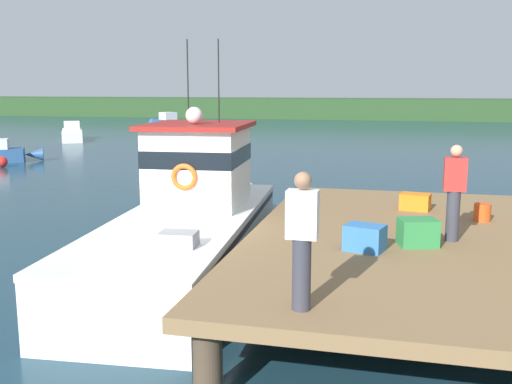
{
  "coord_description": "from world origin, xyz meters",
  "views": [
    {
      "loc": [
        4.31,
        -10.32,
        3.77
      ],
      "look_at": [
        1.2,
        2.47,
        1.4
      ],
      "focal_mm": 41.04,
      "sensor_mm": 36.0,
      "label": 1
    }
  ],
  "objects_px": {
    "main_fishing_boat": "(192,220)",
    "crate_single_by_cleat": "(418,232)",
    "crate_stack_near_edge": "(365,238)",
    "crate_stack_mid_dock": "(415,202)",
    "moored_boat_mid_harbor": "(72,134)",
    "mooring_buoy_inshore": "(2,162)",
    "bait_bucket": "(482,212)",
    "deckhand_by_the_boat": "(302,238)",
    "deckhand_further_back": "(454,191)",
    "moored_boat_outer_mooring": "(171,124)"
  },
  "relations": [
    {
      "from": "main_fishing_boat",
      "to": "crate_single_by_cleat",
      "type": "relative_size",
      "value": 16.51
    },
    {
      "from": "main_fishing_boat",
      "to": "crate_stack_near_edge",
      "type": "height_order",
      "value": "main_fishing_boat"
    },
    {
      "from": "crate_stack_mid_dock",
      "to": "moored_boat_mid_harbor",
      "type": "bearing_deg",
      "value": 132.72
    },
    {
      "from": "crate_stack_near_edge",
      "to": "mooring_buoy_inshore",
      "type": "relative_size",
      "value": 1.16
    },
    {
      "from": "main_fishing_boat",
      "to": "mooring_buoy_inshore",
      "type": "distance_m",
      "value": 18.99
    },
    {
      "from": "moored_boat_mid_harbor",
      "to": "mooring_buoy_inshore",
      "type": "height_order",
      "value": "moored_boat_mid_harbor"
    },
    {
      "from": "crate_stack_near_edge",
      "to": "bait_bucket",
      "type": "bearing_deg",
      "value": 51.56
    },
    {
      "from": "deckhand_by_the_boat",
      "to": "main_fishing_boat",
      "type": "bearing_deg",
      "value": 122.5
    },
    {
      "from": "main_fishing_boat",
      "to": "deckhand_by_the_boat",
      "type": "xyz_separation_m",
      "value": [
        3.13,
        -4.91,
        1.05
      ]
    },
    {
      "from": "deckhand_by_the_boat",
      "to": "bait_bucket",
      "type": "bearing_deg",
      "value": 63.55
    },
    {
      "from": "main_fishing_boat",
      "to": "deckhand_further_back",
      "type": "xyz_separation_m",
      "value": [
        5.1,
        -1.23,
        1.05
      ]
    },
    {
      "from": "crate_single_by_cleat",
      "to": "crate_stack_near_edge",
      "type": "height_order",
      "value": "crate_single_by_cleat"
    },
    {
      "from": "crate_stack_near_edge",
      "to": "moored_boat_mid_harbor",
      "type": "xyz_separation_m",
      "value": [
        -22.28,
        28.49,
        -0.94
      ]
    },
    {
      "from": "crate_stack_mid_dock",
      "to": "moored_boat_mid_harbor",
      "type": "xyz_separation_m",
      "value": [
        -23.14,
        25.05,
        -0.91
      ]
    },
    {
      "from": "crate_single_by_cleat",
      "to": "deckhand_by_the_boat",
      "type": "distance_m",
      "value": 3.56
    },
    {
      "from": "main_fishing_boat",
      "to": "bait_bucket",
      "type": "height_order",
      "value": "main_fishing_boat"
    },
    {
      "from": "deckhand_by_the_boat",
      "to": "deckhand_further_back",
      "type": "bearing_deg",
      "value": 61.77
    },
    {
      "from": "crate_stack_near_edge",
      "to": "deckhand_by_the_boat",
      "type": "height_order",
      "value": "deckhand_by_the_boat"
    },
    {
      "from": "main_fishing_boat",
      "to": "deckhand_further_back",
      "type": "bearing_deg",
      "value": -13.6
    },
    {
      "from": "moored_boat_outer_mooring",
      "to": "crate_stack_near_edge",
      "type": "bearing_deg",
      "value": -64.21
    },
    {
      "from": "moored_boat_outer_mooring",
      "to": "moored_boat_mid_harbor",
      "type": "bearing_deg",
      "value": -102.73
    },
    {
      "from": "moored_boat_outer_mooring",
      "to": "deckhand_by_the_boat",
      "type": "bearing_deg",
      "value": -66.28
    },
    {
      "from": "crate_single_by_cleat",
      "to": "moored_boat_mid_harbor",
      "type": "relative_size",
      "value": 0.12
    },
    {
      "from": "main_fishing_boat",
      "to": "moored_boat_outer_mooring",
      "type": "distance_m",
      "value": 41.47
    },
    {
      "from": "main_fishing_boat",
      "to": "bait_bucket",
      "type": "distance_m",
      "value": 5.83
    },
    {
      "from": "moored_boat_outer_mooring",
      "to": "moored_boat_mid_harbor",
      "type": "distance_m",
      "value": 12.31
    },
    {
      "from": "crate_stack_mid_dock",
      "to": "mooring_buoy_inshore",
      "type": "height_order",
      "value": "crate_stack_mid_dock"
    },
    {
      "from": "deckhand_by_the_boat",
      "to": "moored_boat_outer_mooring",
      "type": "distance_m",
      "value": 47.23
    },
    {
      "from": "deckhand_by_the_boat",
      "to": "mooring_buoy_inshore",
      "type": "height_order",
      "value": "deckhand_by_the_boat"
    },
    {
      "from": "crate_single_by_cleat",
      "to": "bait_bucket",
      "type": "distance_m",
      "value": 2.51
    },
    {
      "from": "moored_boat_outer_mooring",
      "to": "mooring_buoy_inshore",
      "type": "xyz_separation_m",
      "value": [
        1.72,
        -25.66,
        -0.26
      ]
    },
    {
      "from": "bait_bucket",
      "to": "mooring_buoy_inshore",
      "type": "relative_size",
      "value": 0.66
    },
    {
      "from": "deckhand_further_back",
      "to": "mooring_buoy_inshore",
      "type": "height_order",
      "value": "deckhand_further_back"
    },
    {
      "from": "bait_bucket",
      "to": "mooring_buoy_inshore",
      "type": "bearing_deg",
      "value": 148.57
    },
    {
      "from": "main_fishing_boat",
      "to": "moored_boat_outer_mooring",
      "type": "xyz_separation_m",
      "value": [
        -15.86,
        38.31,
        -0.49
      ]
    },
    {
      "from": "main_fishing_boat",
      "to": "crate_stack_mid_dock",
      "type": "relative_size",
      "value": 16.51
    },
    {
      "from": "moored_boat_outer_mooring",
      "to": "crate_single_by_cleat",
      "type": "bearing_deg",
      "value": -63.0
    },
    {
      "from": "crate_single_by_cleat",
      "to": "moored_boat_outer_mooring",
      "type": "distance_m",
      "value": 44.92
    },
    {
      "from": "crate_single_by_cleat",
      "to": "deckhand_by_the_boat",
      "type": "bearing_deg",
      "value": -113.6
    },
    {
      "from": "crate_stack_near_edge",
      "to": "moored_boat_mid_harbor",
      "type": "relative_size",
      "value": 0.12
    },
    {
      "from": "crate_stack_mid_dock",
      "to": "crate_stack_near_edge",
      "type": "height_order",
      "value": "crate_stack_near_edge"
    },
    {
      "from": "main_fishing_boat",
      "to": "deckhand_further_back",
      "type": "height_order",
      "value": "main_fishing_boat"
    },
    {
      "from": "crate_stack_mid_dock",
      "to": "deckhand_further_back",
      "type": "distance_m",
      "value": 2.64
    },
    {
      "from": "crate_stack_mid_dock",
      "to": "crate_single_by_cleat",
      "type": "distance_m",
      "value": 2.95
    },
    {
      "from": "deckhand_by_the_boat",
      "to": "moored_boat_outer_mooring",
      "type": "bearing_deg",
      "value": 113.72
    },
    {
      "from": "bait_bucket",
      "to": "crate_single_by_cleat",
      "type": "bearing_deg",
      "value": -120.44
    },
    {
      "from": "deckhand_further_back",
      "to": "moored_boat_mid_harbor",
      "type": "relative_size",
      "value": 0.32
    },
    {
      "from": "moored_boat_mid_harbor",
      "to": "bait_bucket",
      "type": "bearing_deg",
      "value": -46.68
    },
    {
      "from": "mooring_buoy_inshore",
      "to": "moored_boat_outer_mooring",
      "type": "bearing_deg",
      "value": 93.83
    },
    {
      "from": "crate_stack_near_edge",
      "to": "deckhand_by_the_boat",
      "type": "xyz_separation_m",
      "value": [
        -0.57,
        -2.73,
        0.65
      ]
    }
  ]
}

